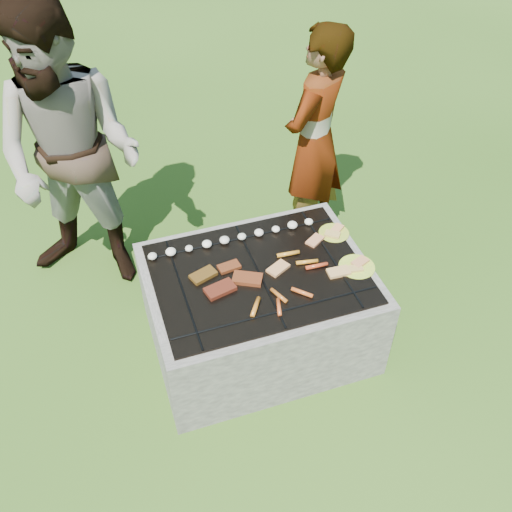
{
  "coord_description": "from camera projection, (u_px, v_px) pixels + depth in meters",
  "views": [
    {
      "loc": [
        -0.77,
        -2.22,
        2.92
      ],
      "look_at": [
        0.0,
        0.05,
        0.7
      ],
      "focal_mm": 40.0,
      "sensor_mm": 36.0,
      "label": 1
    }
  ],
  "objects": [
    {
      "name": "fire_pit",
      "position": [
        259.0,
        311.0,
        3.52
      ],
      "size": [
        1.3,
        1.0,
        0.62
      ],
      "color": "#9F988D",
      "rests_on": "ground"
    },
    {
      "name": "bread_on_grate",
      "position": [
        310.0,
        262.0,
        3.35
      ],
      "size": [
        0.46,
        0.4,
        0.02
      ],
      "color": "tan",
      "rests_on": "fire_pit"
    },
    {
      "name": "sausages",
      "position": [
        290.0,
        281.0,
        3.22
      ],
      "size": [
        0.56,
        0.46,
        0.03
      ],
      "color": "orange",
      "rests_on": "fire_pit"
    },
    {
      "name": "lawn",
      "position": [
        258.0,
        340.0,
        3.71
      ],
      "size": [
        60.0,
        60.0,
        0.0
      ],
      "primitive_type": "plane",
      "color": "#254611",
      "rests_on": "ground"
    },
    {
      "name": "cook",
      "position": [
        314.0,
        142.0,
        3.94
      ],
      "size": [
        0.72,
        0.68,
        1.65
      ],
      "primitive_type": "imported",
      "rotation": [
        0.0,
        0.0,
        3.8
      ],
      "color": "gray",
      "rests_on": "ground"
    },
    {
      "name": "bystander",
      "position": [
        72.0,
        158.0,
        3.51
      ],
      "size": [
        1.19,
        1.12,
        1.95
      ],
      "primitive_type": "imported",
      "rotation": [
        0.0,
        0.0,
        -0.54
      ],
      "color": "gray",
      "rests_on": "ground"
    },
    {
      "name": "mushrooms",
      "position": [
        233.0,
        238.0,
        3.48
      ],
      "size": [
        1.05,
        0.06,
        0.04
      ],
      "color": "beige",
      "rests_on": "fire_pit"
    },
    {
      "name": "plate_far",
      "position": [
        334.0,
        233.0,
        3.55
      ],
      "size": [
        0.19,
        0.19,
        0.03
      ],
      "color": "gold",
      "rests_on": "fire_pit"
    },
    {
      "name": "plate_near",
      "position": [
        357.0,
        267.0,
        3.33
      ],
      "size": [
        0.23,
        0.23,
        0.03
      ],
      "color": "#FFF43C",
      "rests_on": "fire_pit"
    },
    {
      "name": "pork_slabs",
      "position": [
        226.0,
        279.0,
        3.24
      ],
      "size": [
        0.41,
        0.27,
        0.02
      ],
      "color": "brown",
      "rests_on": "fire_pit"
    }
  ]
}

